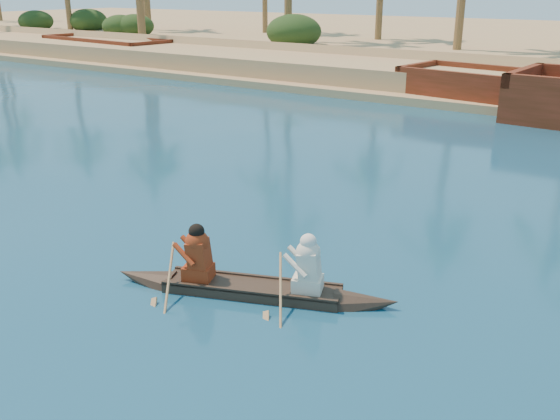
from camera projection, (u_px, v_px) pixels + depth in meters
The scene contains 5 objects.
sandy_embankment at pixel (504, 47), 48.16m from camera, with size 150.00×51.00×1.50m.
shrub_cluster at pixel (429, 55), 36.03m from camera, with size 100.00×6.00×2.40m, color #1A3413, non-canonical shape.
canoe at pixel (252, 280), 10.73m from camera, with size 4.93×2.44×1.39m.
barge_left at pixel (106, 50), 44.82m from camera, with size 11.06×4.60×1.79m.
barge_mid at pixel (525, 95), 26.60m from camera, with size 11.24×5.05×1.81m.
Camera 1 is at (13.90, -3.78, 5.05)m, focal length 40.00 mm.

